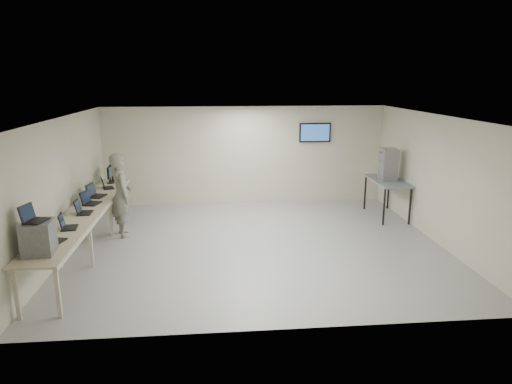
{
  "coord_description": "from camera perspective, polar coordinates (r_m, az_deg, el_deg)",
  "views": [
    {
      "loc": [
        -0.9,
        -9.42,
        3.58
      ],
      "look_at": [
        0.0,
        0.2,
        1.15
      ],
      "focal_mm": 32.0,
      "sensor_mm": 36.0,
      "label": 1
    }
  ],
  "objects": [
    {
      "name": "side_table",
      "position": [
        12.38,
        16.12,
        1.12
      ],
      "size": [
        0.77,
        1.64,
        0.99
      ],
      "color": "slate",
      "rests_on": "ground"
    },
    {
      "name": "laptop_on_box",
      "position": [
        7.82,
        -26.18,
        -2.85
      ],
      "size": [
        0.37,
        0.41,
        0.28
      ],
      "rotation": [
        0.0,
        0.0,
        -0.25
      ],
      "color": "black",
      "rests_on": "equipment_box"
    },
    {
      "name": "laptop_3",
      "position": [
        10.55,
        -20.12,
        -1.04
      ],
      "size": [
        0.4,
        0.44,
        0.3
      ],
      "rotation": [
        0.0,
        0.0,
        -0.25
      ],
      "color": "black",
      "rests_on": "workbench"
    },
    {
      "name": "equipment_box",
      "position": [
        7.89,
        -25.54,
        -5.17
      ],
      "size": [
        0.49,
        0.54,
        0.52
      ],
      "primitive_type": "cube",
      "rotation": [
        0.0,
        0.0,
        0.1
      ],
      "color": "#5A5D60",
      "rests_on": "workbench"
    },
    {
      "name": "workbench",
      "position": [
        10.17,
        -20.46,
        -2.5
      ],
      "size": [
        0.76,
        6.0,
        0.9
      ],
      "color": "#BEAE8B",
      "rests_on": "ground"
    },
    {
      "name": "laptop_0",
      "position": [
        8.38,
        -24.32,
        -5.29
      ],
      "size": [
        0.39,
        0.43,
        0.29
      ],
      "rotation": [
        0.0,
        0.0,
        -0.26
      ],
      "color": "black",
      "rests_on": "workbench"
    },
    {
      "name": "room",
      "position": [
        9.76,
        0.27,
        1.28
      ],
      "size": [
        8.01,
        7.01,
        2.81
      ],
      "color": "#A4A4A4",
      "rests_on": "ground"
    },
    {
      "name": "laptop_1",
      "position": [
        9.03,
        -22.64,
        -3.79
      ],
      "size": [
        0.34,
        0.39,
        0.28
      ],
      "rotation": [
        0.0,
        0.0,
        0.13
      ],
      "color": "black",
      "rests_on": "workbench"
    },
    {
      "name": "laptop_5",
      "position": [
        11.93,
        -18.25,
        0.77
      ],
      "size": [
        0.39,
        0.42,
        0.27
      ],
      "rotation": [
        0.0,
        0.0,
        0.34
      ],
      "color": "black",
      "rests_on": "workbench"
    },
    {
      "name": "soldier",
      "position": [
        10.87,
        -16.51,
        -0.37
      ],
      "size": [
        0.7,
        0.83,
        1.94
      ],
      "primitive_type": "imported",
      "rotation": [
        0.0,
        0.0,
        1.96
      ],
      "color": "#5F6554",
      "rests_on": "ground"
    },
    {
      "name": "laptop_4",
      "position": [
        11.17,
        -19.5,
        -0.16
      ],
      "size": [
        0.42,
        0.46,
        0.31
      ],
      "rotation": [
        0.0,
        0.0,
        -0.24
      ],
      "color": "black",
      "rests_on": "workbench"
    },
    {
      "name": "monitor_far",
      "position": [
        12.69,
        -17.54,
        2.58
      ],
      "size": [
        0.21,
        0.48,
        0.47
      ],
      "color": "black",
      "rests_on": "workbench"
    },
    {
      "name": "laptop_2",
      "position": [
        9.88,
        -20.94,
        -2.13
      ],
      "size": [
        0.31,
        0.38,
        0.29
      ],
      "rotation": [
        0.0,
        0.0,
        0.04
      ],
      "color": "black",
      "rests_on": "workbench"
    },
    {
      "name": "monitor_near",
      "position": [
        12.43,
        -17.79,
        2.27
      ],
      "size": [
        0.2,
        0.46,
        0.45
      ],
      "color": "black",
      "rests_on": "workbench"
    },
    {
      "name": "storage_bins",
      "position": [
        12.27,
        16.19,
        3.34
      ],
      "size": [
        0.39,
        0.44,
        0.83
      ],
      "color": "gray",
      "rests_on": "side_table"
    }
  ]
}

